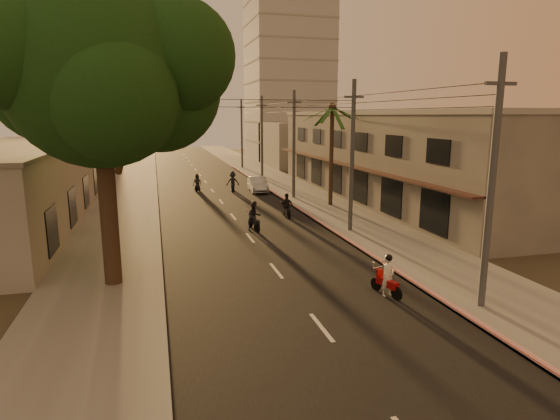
# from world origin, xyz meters

# --- Properties ---
(ground) EXTENTS (160.00, 160.00, 0.00)m
(ground) POSITION_xyz_m (0.00, 0.00, 0.00)
(ground) COLOR #383023
(ground) RESTS_ON ground
(road) EXTENTS (10.00, 140.00, 0.02)m
(road) POSITION_xyz_m (0.00, 20.00, 0.01)
(road) COLOR black
(road) RESTS_ON ground
(sidewalk_right) EXTENTS (5.00, 140.00, 0.12)m
(sidewalk_right) POSITION_xyz_m (7.50, 20.00, 0.06)
(sidewalk_right) COLOR slate
(sidewalk_right) RESTS_ON ground
(sidewalk_left) EXTENTS (5.00, 140.00, 0.12)m
(sidewalk_left) POSITION_xyz_m (-7.50, 20.00, 0.06)
(sidewalk_left) COLOR slate
(sidewalk_left) RESTS_ON ground
(curb_stripe) EXTENTS (0.20, 60.00, 0.20)m
(curb_stripe) POSITION_xyz_m (5.10, 15.00, 0.10)
(curb_stripe) COLOR #AE1812
(curb_stripe) RESTS_ON ground
(shophouse_row) EXTENTS (8.80, 34.20, 7.30)m
(shophouse_row) POSITION_xyz_m (13.95, 18.00, 3.65)
(shophouse_row) COLOR gray
(shophouse_row) RESTS_ON ground
(left_building) EXTENTS (8.20, 24.20, 5.20)m
(left_building) POSITION_xyz_m (-13.98, 14.00, 2.60)
(left_building) COLOR gray
(left_building) RESTS_ON ground
(distant_tower) EXTENTS (12.10, 12.10, 28.00)m
(distant_tower) POSITION_xyz_m (16.00, 56.00, 14.00)
(distant_tower) COLOR #B7B5B2
(distant_tower) RESTS_ON ground
(broadleaf_tree) EXTENTS (9.60, 8.70, 12.10)m
(broadleaf_tree) POSITION_xyz_m (-6.61, 2.14, 8.48)
(broadleaf_tree) COLOR black
(broadleaf_tree) RESTS_ON ground
(palm_tree) EXTENTS (5.00, 5.00, 8.20)m
(palm_tree) POSITION_xyz_m (8.00, 16.00, 7.15)
(palm_tree) COLOR black
(palm_tree) RESTS_ON ground
(utility_poles) EXTENTS (1.20, 48.26, 9.00)m
(utility_poles) POSITION_xyz_m (6.20, 20.00, 6.54)
(utility_poles) COLOR #38383A
(utility_poles) RESTS_ON ground
(filler_right) EXTENTS (8.00, 14.00, 6.00)m
(filler_right) POSITION_xyz_m (14.00, 45.00, 3.00)
(filler_right) COLOR gray
(filler_right) RESTS_ON ground
(filler_left_near) EXTENTS (8.00, 14.00, 4.40)m
(filler_left_near) POSITION_xyz_m (-14.00, 34.00, 2.20)
(filler_left_near) COLOR gray
(filler_left_near) RESTS_ON ground
(filler_left_far) EXTENTS (8.00, 14.00, 7.00)m
(filler_left_far) POSITION_xyz_m (-14.00, 52.00, 3.50)
(filler_left_far) COLOR gray
(filler_left_far) RESTS_ON ground
(scooter_red) EXTENTS (0.84, 1.69, 1.69)m
(scooter_red) POSITION_xyz_m (3.46, -1.98, 0.75)
(scooter_red) COLOR black
(scooter_red) RESTS_ON ground
(scooter_mid_a) EXTENTS (1.03, 1.86, 1.84)m
(scooter_mid_a) POSITION_xyz_m (0.64, 9.85, 0.83)
(scooter_mid_a) COLOR black
(scooter_mid_a) RESTS_ON ground
(scooter_mid_b) EXTENTS (0.96, 1.73, 1.70)m
(scooter_mid_b) POSITION_xyz_m (3.56, 12.88, 0.76)
(scooter_mid_b) COLOR black
(scooter_mid_b) RESTS_ON ground
(scooter_far_a) EXTENTS (0.97, 1.67, 1.66)m
(scooter_far_a) POSITION_xyz_m (-1.38, 25.96, 0.75)
(scooter_far_a) COLOR black
(scooter_far_a) RESTS_ON ground
(scooter_far_b) EXTENTS (1.42, 1.95, 1.93)m
(scooter_far_b) POSITION_xyz_m (1.78, 24.83, 0.89)
(scooter_far_b) COLOR black
(scooter_far_b) RESTS_ON ground
(parked_car) EXTENTS (2.01, 4.37, 1.38)m
(parked_car) POSITION_xyz_m (4.01, 24.25, 0.69)
(parked_car) COLOR #A7AAB0
(parked_car) RESTS_ON ground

